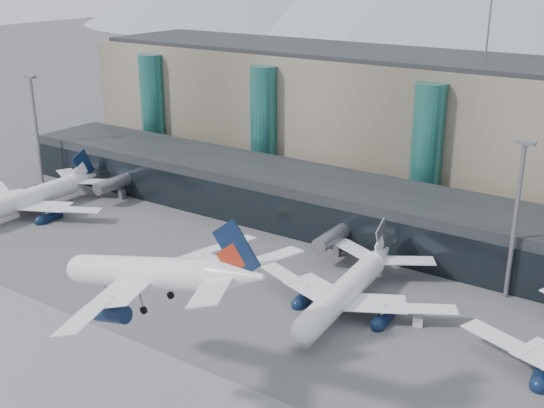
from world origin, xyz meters
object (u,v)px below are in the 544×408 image
at_px(veh_g, 418,319).
at_px(veh_h, 202,271).
at_px(jet_parked_left, 39,190).
at_px(lightmast_mid, 516,212).
at_px(veh_f, 31,190).
at_px(veh_b, 227,242).
at_px(lightmast_left, 36,123).
at_px(hero_jet, 163,268).
at_px(jet_parked_mid, 352,278).

relative_size(veh_g, veh_h, 0.57).
relative_size(jet_parked_left, veh_h, 8.46).
xyz_separation_m(lightmast_mid, veh_g, (-8.22, -15.84, -13.71)).
distance_m(lightmast_mid, veh_f, 106.57).
xyz_separation_m(veh_b, veh_g, (41.07, -7.02, -0.03)).
bearing_deg(veh_b, jet_parked_left, 122.33).
bearing_deg(lightmast_left, veh_g, -7.19).
xyz_separation_m(jet_parked_left, veh_f, (-10.75, 5.52, -3.57)).
bearing_deg(jet_parked_left, hero_jet, -118.24).
relative_size(jet_parked_left, veh_g, 14.95).
relative_size(hero_jet, veh_g, 13.41).
bearing_deg(jet_parked_mid, lightmast_left, 77.68).
xyz_separation_m(jet_parked_mid, veh_h, (-25.00, -6.39, -3.08)).
xyz_separation_m(hero_jet, jet_parked_mid, (6.31, 34.77, -13.58)).
relative_size(veh_b, veh_h, 0.59).
height_order(hero_jet, jet_parked_mid, hero_jet).
xyz_separation_m(lightmast_left, veh_h, (65.62, -18.97, -13.23)).
relative_size(veh_b, veh_g, 1.05).
xyz_separation_m(lightmast_mid, veh_b, (-49.29, -8.82, -13.68)).
bearing_deg(jet_parked_left, lightmast_left, 49.69).
distance_m(lightmast_mid, jet_parked_mid, 26.85).
distance_m(veh_f, veh_h, 62.02).
relative_size(lightmast_mid, jet_parked_left, 0.70).
bearing_deg(veh_h, lightmast_mid, 15.92).
relative_size(hero_jet, veh_f, 10.48).
relative_size(lightmast_left, veh_h, 5.93).
height_order(lightmast_mid, jet_parked_left, lightmast_mid).
height_order(jet_parked_left, veh_f, jet_parked_left).
distance_m(jet_parked_left, veh_g, 86.36).
bearing_deg(lightmast_left, lightmast_mid, 1.56).
height_order(hero_jet, veh_h, hero_jet).
relative_size(jet_parked_mid, veh_h, 8.11).
bearing_deg(veh_f, veh_g, -125.06).
xyz_separation_m(lightmast_left, veh_f, (4.76, -7.00, -13.54)).
xyz_separation_m(lightmast_left, veh_g, (101.78, -12.84, -13.71)).
bearing_deg(hero_jet, veh_h, 124.26).
bearing_deg(veh_g, veh_f, -114.15).
bearing_deg(lightmast_left, veh_b, -5.48).
xyz_separation_m(hero_jet, veh_h, (-18.70, 28.38, -16.66)).
relative_size(lightmast_mid, veh_h, 5.93).
relative_size(veh_b, veh_f, 0.82).
bearing_deg(veh_f, jet_parked_left, -148.81).
bearing_deg(veh_g, lightmast_mid, 131.88).
relative_size(lightmast_mid, jet_parked_mid, 0.73).
relative_size(lightmast_left, lightmast_mid, 1.00).
xyz_separation_m(hero_jet, veh_g, (17.47, 34.51, -17.15)).
bearing_deg(veh_b, jet_parked_mid, -78.82).
bearing_deg(hero_jet, veh_f, 153.99).
relative_size(lightmast_left, jet_parked_left, 0.70).
distance_m(veh_b, veh_h, 14.04).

